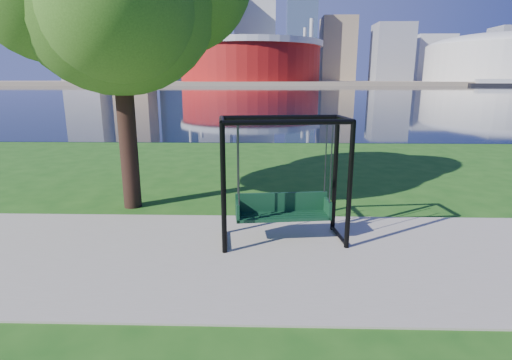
{
  "coord_description": "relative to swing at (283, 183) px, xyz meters",
  "views": [
    {
      "loc": [
        -0.1,
        -6.75,
        2.91
      ],
      "look_at": [
        -0.29,
        0.0,
        1.21
      ],
      "focal_mm": 28.0,
      "sensor_mm": 36.0,
      "label": 1
    }
  ],
  "objects": [
    {
      "name": "barge",
      "position": [
        111.74,
        186.94,
        0.4
      ],
      "size": [
        34.4,
        15.21,
        3.33
      ],
      "rotation": [
        0.0,
        0.0,
        -0.2
      ],
      "color": "black",
      "rests_on": "river"
    },
    {
      "name": "arena",
      "position": [
        134.81,
        234.81,
        14.77
      ],
      "size": [
        84.0,
        84.0,
        26.56
      ],
      "color": "beige",
      "rests_on": "far_bank"
    },
    {
      "name": "stadium",
      "position": [
        -10.19,
        234.81,
        13.12
      ],
      "size": [
        83.0,
        83.0,
        32.0
      ],
      "color": "maroon",
      "rests_on": "far_bank"
    },
    {
      "name": "swing",
      "position": [
        0.0,
        0.0,
        0.0
      ],
      "size": [
        2.34,
        1.23,
        2.29
      ],
      "rotation": [
        0.0,
        0.0,
        0.12
      ],
      "color": "black",
      "rests_on": "ground"
    },
    {
      "name": "path",
      "position": [
        -0.19,
        -0.69,
        -1.09
      ],
      "size": [
        120.0,
        4.0,
        0.03
      ],
      "primitive_type": "cube",
      "color": "#9E937F",
      "rests_on": "ground"
    },
    {
      "name": "far_bank",
      "position": [
        -0.19,
        305.81,
        -0.11
      ],
      "size": [
        900.0,
        228.0,
        2.0
      ],
      "primitive_type": "cube",
      "color": "#937F60",
      "rests_on": "ground"
    },
    {
      "name": "river",
      "position": [
        -0.19,
        101.81,
        -1.1
      ],
      "size": [
        900.0,
        180.0,
        0.02
      ],
      "primitive_type": "cube",
      "color": "black",
      "rests_on": "ground"
    },
    {
      "name": "skyline",
      "position": [
        -4.46,
        319.21,
        34.78
      ],
      "size": [
        392.0,
        66.0,
        96.5
      ],
      "color": "gray",
      "rests_on": "far_bank"
    },
    {
      "name": "ground",
      "position": [
        -0.19,
        -0.19,
        -1.11
      ],
      "size": [
        900.0,
        900.0,
        0.0
      ],
      "primitive_type": "plane",
      "color": "#1E5114",
      "rests_on": "ground"
    }
  ]
}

